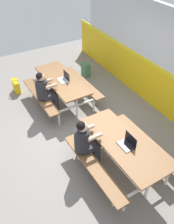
# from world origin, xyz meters

# --- Properties ---
(ground_plane) EXTENTS (10.00, 10.00, 0.02)m
(ground_plane) POSITION_xyz_m (0.00, 0.00, -0.01)
(ground_plane) COLOR gray
(accent_backdrop) EXTENTS (8.00, 0.14, 2.60)m
(accent_backdrop) POSITION_xyz_m (0.00, 2.35, 1.25)
(accent_backdrop) COLOR yellow
(accent_backdrop) RESTS_ON ground
(picnic_table_left) EXTENTS (1.99, 1.60, 0.74)m
(picnic_table_left) POSITION_xyz_m (-1.33, 0.23, 0.58)
(picnic_table_left) COLOR brown
(picnic_table_left) RESTS_ON ground
(picnic_table_right) EXTENTS (1.99, 1.60, 0.74)m
(picnic_table_right) POSITION_xyz_m (1.33, 0.28, 0.58)
(picnic_table_right) COLOR brown
(picnic_table_right) RESTS_ON ground
(student_nearer) EXTENTS (0.37, 0.53, 1.21)m
(student_nearer) POSITION_xyz_m (-1.13, -0.32, 0.71)
(student_nearer) COLOR #2D2D38
(student_nearer) RESTS_ON ground
(student_further) EXTENTS (0.37, 0.53, 1.21)m
(student_further) POSITION_xyz_m (0.90, -0.29, 0.71)
(student_further) COLOR #2D2D38
(student_further) RESTS_ON ground
(laptop_silver) EXTENTS (0.33, 0.23, 0.22)m
(laptop_silver) POSITION_xyz_m (-1.24, 0.27, 0.79)
(laptop_silver) COLOR silver
(laptop_silver) RESTS_ON picnic_table_left
(laptop_dark) EXTENTS (0.33, 0.23, 0.22)m
(laptop_dark) POSITION_xyz_m (1.43, 0.32, 0.79)
(laptop_dark) COLOR black
(laptop_dark) RESTS_ON picnic_table_right
(backpack_dark) EXTENTS (0.30, 0.22, 0.44)m
(backpack_dark) POSITION_xyz_m (-2.26, 1.49, 0.22)
(backpack_dark) COLOR #3F724C
(backpack_dark) RESTS_ON ground
(tote_bag_bright) EXTENTS (0.34, 0.21, 0.43)m
(tote_bag_bright) POSITION_xyz_m (-2.46, -0.75, 0.19)
(tote_bag_bright) COLOR yellow
(tote_bag_bright) RESTS_ON ground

